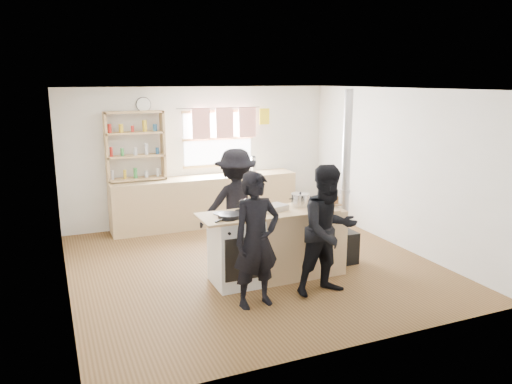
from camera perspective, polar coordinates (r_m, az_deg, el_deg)
ground at (r=7.31m, az=-0.46°, el=-8.33°), size 5.00×5.00×0.01m
back_counter at (r=9.18m, az=-5.77°, el=-1.02°), size 3.40×0.55×0.90m
shelving_unit at (r=8.83m, az=-13.64°, el=5.16°), size 1.00×0.28×1.20m
thermos at (r=9.37m, az=-0.29°, el=3.09°), size 0.10×0.10×0.30m
cooking_island at (r=6.74m, az=2.47°, el=-5.96°), size 1.97×0.64×0.93m
skillet_greens at (r=6.27m, az=-3.00°, el=-2.70°), size 0.43×0.43×0.05m
roast_tray at (r=6.59m, az=2.02°, el=-1.79°), size 0.41×0.34×0.07m
stockpot_stove at (r=6.56m, az=-1.07°, el=-1.56°), size 0.20×0.20×0.17m
stockpot_counter at (r=6.85m, az=5.09°, el=-0.88°), size 0.26×0.26×0.20m
bread_board at (r=6.94m, az=8.42°, el=-1.09°), size 0.30×0.23×0.12m
flue_heater at (r=7.32m, az=10.03°, el=-3.06°), size 0.35×0.35×2.50m
person_near_left at (r=5.80m, az=0.04°, el=-5.52°), size 0.63×0.45×1.61m
person_near_right at (r=6.19m, az=8.31°, el=-4.38°), size 0.83×0.67×1.63m
person_far at (r=7.29m, az=-2.31°, el=-1.52°), size 1.13×0.72×1.66m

